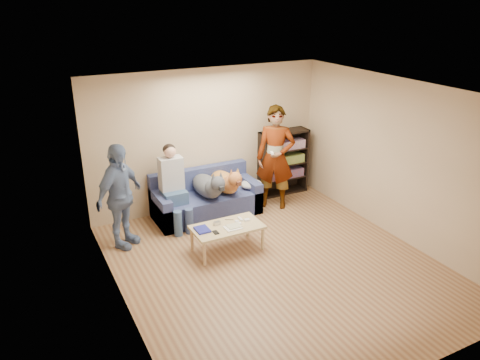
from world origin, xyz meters
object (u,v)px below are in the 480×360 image
notebook_blue (202,230)px  person_standing_left (120,197)px  person_seated (173,184)px  dog_tan (226,182)px  dog_gray (209,186)px  coffee_table (227,229)px  bookshelf (283,161)px  camera_silver (217,223)px  sofa (205,200)px  person_standing_right (275,158)px

notebook_blue → person_standing_left: bearing=140.0°
person_seated → dog_tan: 1.00m
dog_gray → coffee_table: dog_gray is taller
coffee_table → bookshelf: bookshelf is taller
camera_silver → sofa: size_ratio=0.06×
person_standing_right → bookshelf: (0.49, 0.49, -0.29)m
notebook_blue → coffee_table: 0.41m
dog_gray → coffee_table: (-0.20, -1.15, -0.26)m
notebook_blue → coffee_table: bearing=-7.1°
dog_tan → bookshelf: bookshelf is taller
notebook_blue → person_seated: (-0.03, 1.17, 0.34)m
person_standing_left → coffee_table: person_standing_left is taller
person_standing_right → dog_gray: bearing=-145.0°
person_standing_right → person_standing_left: person_standing_right is taller
person_standing_right → person_standing_left: bearing=-138.5°
dog_tan → coffee_table: size_ratio=1.05×
person_standing_left → dog_tan: 2.02m
sofa → person_seated: person_seated is taller
person_standing_left → camera_silver: (1.30, -0.78, -0.41)m
coffee_table → dog_gray: bearing=80.3°
person_standing_right → person_seated: bearing=-146.1°
dog_tan → dog_gray: bearing=-172.3°
camera_silver → coffee_table: size_ratio=0.10×
bookshelf → sofa: bearing=-172.6°
notebook_blue → person_seated: 1.22m
person_standing_right → coffee_table: 1.96m
notebook_blue → bookshelf: (2.41, 1.53, 0.25)m
coffee_table → person_standing_left: bearing=147.5°
dog_tan → person_seated: bearing=179.0°
camera_silver → person_standing_left: bearing=148.9°
camera_silver → bookshelf: size_ratio=0.08×
camera_silver → person_seated: 1.19m
camera_silver → dog_gray: 1.10m
dog_gray → bookshelf: (1.81, 0.43, 0.04)m
dog_tan → sofa: bearing=158.0°
coffee_table → notebook_blue: bearing=172.9°
camera_silver → person_seated: person_seated is taller
notebook_blue → dog_tan: dog_tan is taller
person_standing_right → dog_gray: 1.37m
notebook_blue → dog_gray: 1.27m
sofa → coffee_table: sofa is taller
camera_silver → person_seated: bearing=105.5°
person_seated → bookshelf: person_seated is taller
camera_silver → coffee_table: 0.18m
person_standing_right → sofa: person_standing_right is taller
notebook_blue → sofa: sofa is taller
person_standing_right → person_standing_left: size_ratio=1.14×
notebook_blue → camera_silver: size_ratio=2.36×
dog_tan → coffee_table: dog_tan is taller
person_standing_left → dog_gray: size_ratio=1.37×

